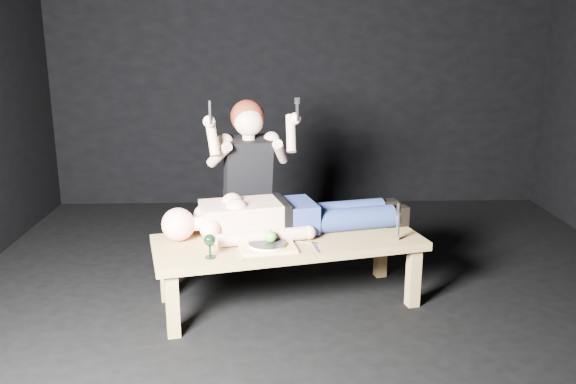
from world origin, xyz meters
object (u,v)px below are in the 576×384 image
object	(u,v)px
lying_man	(290,212)
kneeling_woman	(246,185)
carving_knife	(398,222)
serving_tray	(267,247)
goblet	(210,246)
table	(288,271)

from	to	relation	value
lying_man	kneeling_woman	xyz separation A→B (m)	(-0.31, 0.43, 0.08)
carving_knife	lying_man	bearing A→B (deg)	149.60
serving_tray	goblet	size ratio (longest dim) A/B	2.34
lying_man	goblet	xyz separation A→B (m)	(-0.49, -0.48, -0.06)
table	kneeling_woman	xyz separation A→B (m)	(-0.29, 0.58, 0.44)
table	goblet	bearing A→B (deg)	-159.09
lying_man	serving_tray	bearing A→B (deg)	-128.22
table	goblet	world-z (taller)	goblet
serving_tray	carving_knife	bearing A→B (deg)	9.05
lying_man	kneeling_woman	size ratio (longest dim) A/B	1.34
lying_man	goblet	world-z (taller)	lying_man
table	kneeling_woman	world-z (taller)	kneeling_woman
table	serving_tray	size ratio (longest dim) A/B	5.03
serving_tray	kneeling_woman	bearing A→B (deg)	101.30
kneeling_woman	serving_tray	size ratio (longest dim) A/B	3.89
lying_man	serving_tray	distance (m)	0.39
kneeling_woman	carving_knife	distance (m)	1.18
goblet	serving_tray	bearing A→B (deg)	23.24
lying_man	serving_tray	world-z (taller)	lying_man
table	goblet	xyz separation A→B (m)	(-0.47, -0.33, 0.30)
goblet	kneeling_woman	bearing A→B (deg)	78.57
table	kneeling_woman	bearing A→B (deg)	102.63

